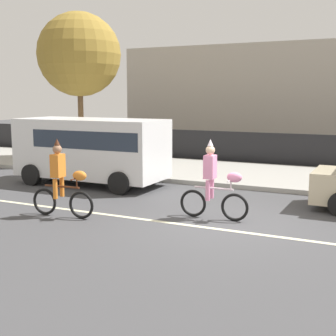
% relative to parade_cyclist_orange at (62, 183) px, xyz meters
% --- Properties ---
extents(ground_plane, '(80.00, 80.00, 0.00)m').
position_rel_parade_cyclist_orange_xyz_m(ground_plane, '(3.75, 1.13, -0.84)').
color(ground_plane, '#424244').
extents(road_centre_line, '(36.00, 0.14, 0.01)m').
position_rel_parade_cyclist_orange_xyz_m(road_centre_line, '(3.75, 0.63, -0.84)').
color(road_centre_line, beige).
rests_on(road_centre_line, ground).
extents(sidewalk_curb, '(60.00, 5.00, 0.15)m').
position_rel_parade_cyclist_orange_xyz_m(sidewalk_curb, '(3.75, 7.63, -0.77)').
color(sidewalk_curb, '#9E9B93').
rests_on(sidewalk_curb, ground).
extents(fence_line, '(40.00, 0.08, 1.40)m').
position_rel_parade_cyclist_orange_xyz_m(fence_line, '(3.75, 10.53, -0.14)').
color(fence_line, black).
rests_on(fence_line, ground).
extents(parade_cyclist_orange, '(1.72, 0.50, 1.92)m').
position_rel_parade_cyclist_orange_xyz_m(parade_cyclist_orange, '(0.00, 0.00, 0.00)').
color(parade_cyclist_orange, black).
rests_on(parade_cyclist_orange, ground).
extents(parade_cyclist_pink, '(1.72, 0.50, 1.92)m').
position_rel_parade_cyclist_orange_xyz_m(parade_cyclist_pink, '(3.39, 1.42, 0.00)').
color(parade_cyclist_pink, black).
rests_on(parade_cyclist_pink, ground).
extents(parked_van_white, '(5.00, 2.22, 2.18)m').
position_rel_parade_cyclist_orange_xyz_m(parked_van_white, '(-1.77, 3.83, 0.44)').
color(parked_van_white, white).
rests_on(parked_van_white, ground).
extents(street_tree_near_lamp, '(3.62, 3.62, 6.36)m').
position_rel_parade_cyclist_orange_xyz_m(street_tree_near_lamp, '(-5.39, 8.11, 3.85)').
color(street_tree_near_lamp, brown).
rests_on(street_tree_near_lamp, sidewalk_curb).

